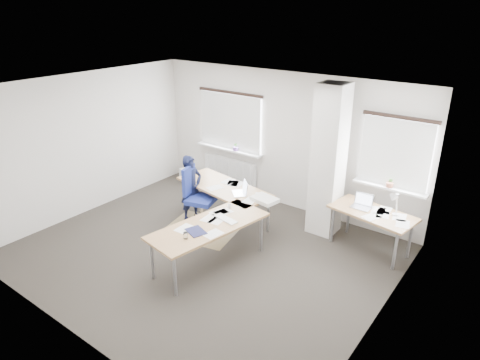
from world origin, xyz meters
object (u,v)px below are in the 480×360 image
Objects in this scene: desk_side at (373,214)px; person at (191,188)px; task_chair at (200,208)px; desk_main at (220,206)px.

person is at bearing -153.30° from desk_side.
task_chair is at bearing -151.29° from desk_side.
desk_side is 3.21m from task_chair.
desk_side is at bearing -60.52° from person.
desk_side is (2.27, 1.32, -0.01)m from desk_main.
desk_main is 2.63m from desk_side.
desk_side reaches higher than desk_main.
desk_main is 2.25× the size of person.
desk_side is 3.41m from person.
desk_side is at bearing 40.11° from desk_main.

